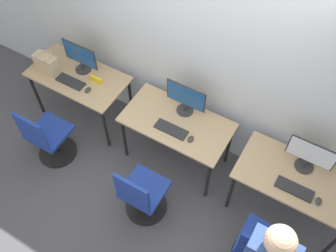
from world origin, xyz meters
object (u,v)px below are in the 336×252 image
Objects in this scene: keyboard_left at (71,82)px; mouse_left at (88,90)px; mouse_right at (318,201)px; keyboard_center at (171,129)px; monitor_left at (80,57)px; office_chair_left at (48,138)px; office_chair_center at (142,196)px; keyboard_right at (294,189)px; monitor_right at (310,155)px; handbag at (47,63)px; mouse_center at (191,139)px; office_chair_right at (258,250)px; monitor_center at (186,98)px.

keyboard_left is 4.13× the size of mouse_left.
mouse_left is 2.78m from mouse_right.
keyboard_center is at bearing 179.12° from mouse_right.
mouse_left is (0.27, -0.25, -0.20)m from monitor_left.
mouse_left is at bearing 71.56° from office_chair_left.
office_chair_center reaches higher than keyboard_right.
monitor_right is (2.54, 0.30, 0.20)m from mouse_left.
monitor_right reaches higher than office_chair_center.
monitor_left is 1.57× the size of handbag.
mouse_left is 1.41m from office_chair_center.
handbag is at bearing 178.89° from mouse_center.
mouse_right is (1.64, -0.03, 0.01)m from keyboard_center.
keyboard_right is 0.70m from office_chair_right.
mouse_right is at bearing -0.67° from mouse_center.
keyboard_left is 2.80m from keyboard_right.
handbag is at bearing -149.31° from monitor_left.
office_chair_center reaches higher than mouse_center.
monitor_center is 0.38m from keyboard_center.
mouse_right is at bearing 11.33° from office_chair_left.
mouse_right is (3.05, -0.27, -0.20)m from monitor_left.
keyboard_center is 0.40× the size of office_chair_right.
keyboard_left is 0.40× the size of office_chair_right.
mouse_left is 1.00× the size of mouse_center.
mouse_center is at bearing 179.33° from mouse_right.
monitor_center is 5.24× the size of mouse_right.
monitor_center reaches higher than keyboard_right.
monitor_center is at bearing 145.81° from office_chair_right.
monitor_left is 0.32m from keyboard_left.
monitor_right reaches higher than office_chair_left.
mouse_left is 0.10× the size of office_chair_center.
monitor_left is 1.27× the size of keyboard_right.
office_chair_center is 2.47× the size of keyboard_right.
monitor_center is at bearing 9.17° from handbag.
monitor_right is 1.06m from office_chair_right.
keyboard_center is 1.40m from keyboard_right.
handbag is at bearing 123.07° from office_chair_left.
monitor_right is (1.36, 0.98, 0.59)m from office_chair_center.
monitor_left reaches higher than keyboard_center.
keyboard_right is at bearing -0.76° from handbag.
monitor_left reaches higher than mouse_left.
keyboard_center is 1.64m from mouse_right.
mouse_right is (3.05, -0.03, 0.01)m from keyboard_left.
mouse_left and mouse_center have the same top height.
office_chair_left is at bearing -84.67° from keyboard_left.
office_chair_center is 1.78m from mouse_right.
mouse_right is 3.42m from handbag.
monitor_center is 0.51× the size of office_chair_right.
keyboard_left is at bearing 179.16° from mouse_left.
handbag is (-3.11, 0.62, 0.49)m from office_chair_right.
handbag reaches higher than mouse_center.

